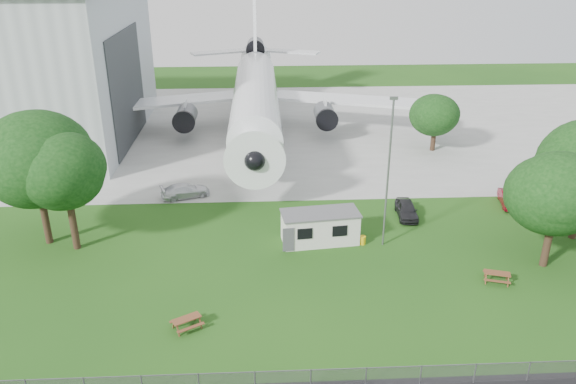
{
  "coord_description": "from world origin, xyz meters",
  "views": [
    {
      "loc": [
        -1.41,
        -33.0,
        22.04
      ],
      "look_at": [
        0.65,
        8.0,
        4.0
      ],
      "focal_mm": 35.0,
      "sensor_mm": 36.0,
      "label": 1
    }
  ],
  "objects_px": {
    "site_cabin": "(320,227)",
    "picnic_west": "(187,328)",
    "airliner": "(255,93)",
    "picnic_east": "(496,282)"
  },
  "relations": [
    {
      "from": "picnic_east",
      "to": "picnic_west",
      "type": "bearing_deg",
      "value": -151.59
    },
    {
      "from": "site_cabin",
      "to": "picnic_east",
      "type": "height_order",
      "value": "site_cabin"
    },
    {
      "from": "site_cabin",
      "to": "picnic_east",
      "type": "bearing_deg",
      "value": -28.85
    },
    {
      "from": "airliner",
      "to": "picnic_west",
      "type": "distance_m",
      "value": 40.3
    },
    {
      "from": "airliner",
      "to": "site_cabin",
      "type": "height_order",
      "value": "airliner"
    },
    {
      "from": "site_cabin",
      "to": "airliner",
      "type": "bearing_deg",
      "value": 100.2
    },
    {
      "from": "site_cabin",
      "to": "picnic_west",
      "type": "xyz_separation_m",
      "value": [
        -9.49,
        -10.84,
        -1.31
      ]
    },
    {
      "from": "airliner",
      "to": "site_cabin",
      "type": "relative_size",
      "value": 6.93
    },
    {
      "from": "picnic_west",
      "to": "picnic_east",
      "type": "xyz_separation_m",
      "value": [
        21.47,
        4.24,
        0.0
      ]
    },
    {
      "from": "airliner",
      "to": "picnic_east",
      "type": "xyz_separation_m",
      "value": [
        17.18,
        -35.49,
        -5.27
      ]
    }
  ]
}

